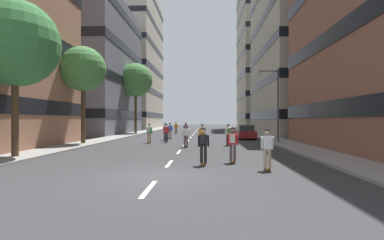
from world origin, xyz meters
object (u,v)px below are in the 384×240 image
(skater_1, at_px, (176,127))
(skater_4, at_px, (267,147))
(skater_8, at_px, (186,130))
(skater_7, at_px, (170,130))
(skater_6, at_px, (202,134))
(street_tree_mid, at_px, (15,43))
(skater_5, at_px, (166,132))
(skater_0, at_px, (149,132))
(skater_2, at_px, (228,133))
(skater_11, at_px, (233,142))
(street_tree_near, at_px, (136,80))
(street_tree_far, at_px, (83,69))
(skater_3, at_px, (203,143))
(skater_10, at_px, (165,130))
(skater_9, at_px, (186,134))
(streetlamp_right, at_px, (274,97))
(parked_car_near, at_px, (245,132))

(skater_1, relative_size, skater_4, 1.00)
(skater_8, bearing_deg, skater_7, -179.45)
(skater_1, distance_m, skater_6, 19.49)
(skater_7, bearing_deg, skater_4, -71.17)
(street_tree_mid, distance_m, skater_5, 14.05)
(street_tree_mid, height_order, skater_0, street_tree_mid)
(skater_2, relative_size, skater_11, 1.00)
(skater_0, height_order, skater_1, same)
(street_tree_near, xyz_separation_m, skater_11, (11.69, -27.60, -6.91))
(street_tree_far, height_order, skater_7, street_tree_far)
(skater_5, bearing_deg, skater_0, -146.92)
(skater_3, bearing_deg, street_tree_mid, 170.51)
(skater_10, bearing_deg, skater_8, 49.49)
(street_tree_near, height_order, skater_7, street_tree_near)
(skater_9, relative_size, skater_11, 1.00)
(streetlamp_right, xyz_separation_m, skater_7, (-10.15, 5.03, -3.12))
(street_tree_mid, xyz_separation_m, streetlamp_right, (16.56, 11.25, -2.12))
(street_tree_near, bearing_deg, street_tree_far, -90.00)
(street_tree_near, height_order, streetlamp_right, street_tree_near)
(skater_9, bearing_deg, skater_6, 48.91)
(skater_5, xyz_separation_m, skater_9, (2.13, -4.41, 0.00))
(skater_2, bearing_deg, skater_4, -86.14)
(skater_0, height_order, skater_2, same)
(skater_1, height_order, skater_4, same)
(skater_1, xyz_separation_m, skater_6, (4.11, -19.06, 0.00))
(skater_1, distance_m, skater_8, 11.13)
(skater_2, bearing_deg, skater_7, 125.79)
(skater_2, distance_m, skater_5, 6.19)
(skater_5, bearing_deg, streetlamp_right, 0.56)
(skater_6, bearing_deg, skater_1, 102.17)
(street_tree_far, xyz_separation_m, skater_8, (8.16, 7.66, -5.34))
(skater_0, distance_m, skater_9, 4.97)
(street_tree_far, relative_size, skater_9, 4.58)
(parked_car_near, xyz_separation_m, street_tree_near, (-14.71, 10.29, 7.23))
(skater_4, distance_m, skater_9, 10.45)
(street_tree_far, bearing_deg, parked_car_near, 28.06)
(skater_1, bearing_deg, skater_3, -81.57)
(skater_4, bearing_deg, skater_11, 121.70)
(street_tree_mid, bearing_deg, skater_2, 34.14)
(street_tree_near, height_order, skater_8, street_tree_near)
(street_tree_mid, relative_size, skater_6, 4.77)
(skater_4, height_order, skater_8, same)
(street_tree_mid, xyz_separation_m, skater_6, (10.07, 8.14, -5.28))
(street_tree_mid, height_order, skater_7, street_tree_mid)
(parked_car_near, relative_size, skater_9, 2.47)
(street_tree_near, bearing_deg, streetlamp_right, -43.13)
(skater_1, relative_size, skater_11, 1.00)
(skater_8, distance_m, skater_9, 9.57)
(street_tree_near, distance_m, skater_9, 22.96)
(skater_6, bearing_deg, skater_3, -88.98)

